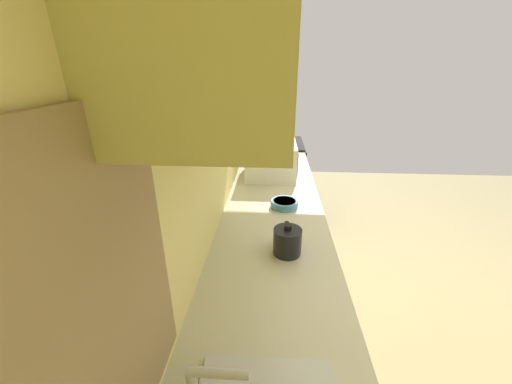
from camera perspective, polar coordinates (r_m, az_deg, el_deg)
The scene contains 9 objects.
ground_plane at distance 2.72m, azimuth 31.40°, elevation -19.72°, with size 6.30×6.30×0.00m, color tan.
wall_back at distance 1.79m, azimuth -8.23°, elevation 12.79°, with size 4.06×0.12×2.78m, color #EDDB7F.
counter_run at distance 1.84m, azimuth 2.73°, elevation -20.00°, with size 3.16×0.62×0.89m.
upper_cabinets at distance 1.35m, azimuth -2.44°, elevation 29.36°, with size 1.82×0.33×0.56m.
window_back_wall at distance 0.64m, azimuth -26.00°, elevation -18.44°, with size 0.45×0.02×0.71m.
oven_range at distance 3.48m, azimuth 3.65°, elevation 2.37°, with size 0.66×0.64×1.07m.
microwave at distance 2.38m, azimuth 3.03°, elevation 6.62°, with size 0.50×0.39×0.26m.
bowl at distance 1.85m, azimuth 5.53°, elevation -2.19°, with size 0.17×0.17×0.04m.
kettle at distance 1.40m, azimuth 6.09°, elevation -9.41°, with size 0.18×0.13×0.15m.
Camera 1 is at (-1.72, 1.23, 1.72)m, focal length 20.64 mm.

